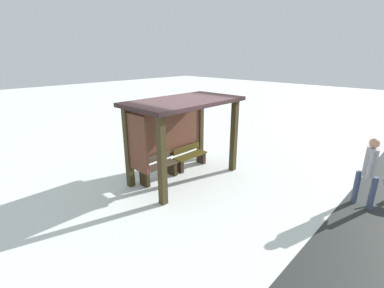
{
  "coord_description": "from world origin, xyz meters",
  "views": [
    {
      "loc": [
        -5.43,
        -5.51,
        3.64
      ],
      "look_at": [
        0.09,
        -0.22,
        1.11
      ],
      "focal_mm": 25.44,
      "sensor_mm": 36.0,
      "label": 1
    }
  ],
  "objects_px": {
    "bench_center_inside": "(190,158)",
    "person_walking": "(369,168)",
    "bus_shelter": "(177,120)",
    "bench_left_inside": "(158,169)"
  },
  "relations": [
    {
      "from": "bench_center_inside",
      "to": "person_walking",
      "type": "relative_size",
      "value": 0.71
    },
    {
      "from": "bus_shelter",
      "to": "bench_center_inside",
      "type": "distance_m",
      "value": 1.69
    },
    {
      "from": "bus_shelter",
      "to": "person_walking",
      "type": "distance_m",
      "value": 5.09
    },
    {
      "from": "person_walking",
      "to": "bus_shelter",
      "type": "bearing_deg",
      "value": 113.48
    },
    {
      "from": "bench_center_inside",
      "to": "bus_shelter",
      "type": "bearing_deg",
      "value": -162.38
    },
    {
      "from": "bus_shelter",
      "to": "bench_center_inside",
      "type": "xyz_separation_m",
      "value": [
        0.79,
        0.25,
        -1.48
      ]
    },
    {
      "from": "bench_left_inside",
      "to": "person_walking",
      "type": "distance_m",
      "value": 5.55
    },
    {
      "from": "bus_shelter",
      "to": "bench_left_inside",
      "type": "bearing_deg",
      "value": 156.58
    },
    {
      "from": "bench_left_inside",
      "to": "bench_center_inside",
      "type": "distance_m",
      "value": 1.37
    },
    {
      "from": "bench_left_inside",
      "to": "bench_center_inside",
      "type": "xyz_separation_m",
      "value": [
        1.37,
        -0.0,
        -0.01
      ]
    }
  ]
}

